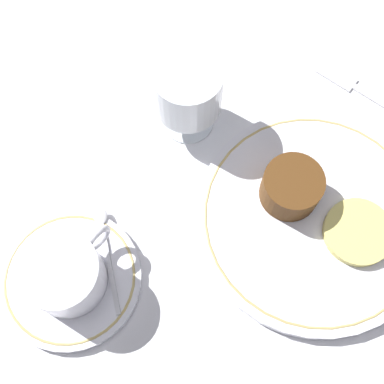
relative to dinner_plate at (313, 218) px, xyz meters
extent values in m
plane|color=white|center=(-0.04, 0.04, -0.01)|extent=(3.00, 3.00, 0.00)
cylinder|color=white|center=(0.00, 0.00, 0.00)|extent=(0.26, 0.26, 0.01)
torus|color=tan|center=(0.00, 0.00, 0.00)|extent=(0.25, 0.25, 0.00)
cylinder|color=white|center=(-0.23, 0.16, 0.00)|extent=(0.15, 0.15, 0.01)
torus|color=tan|center=(-0.23, 0.16, 0.00)|extent=(0.14, 0.14, 0.00)
cylinder|color=white|center=(-0.23, 0.15, 0.03)|extent=(0.08, 0.08, 0.06)
cylinder|color=#331E0F|center=(-0.23, 0.15, 0.04)|extent=(0.07, 0.07, 0.05)
torus|color=white|center=(-0.18, 0.15, 0.04)|extent=(0.03, 0.01, 0.04)
cube|color=silver|center=(-0.19, 0.13, 0.00)|extent=(0.06, 0.09, 0.00)
ellipsoid|color=silver|center=(-0.15, 0.18, 0.00)|extent=(0.03, 0.03, 0.00)
cylinder|color=silver|center=(0.00, 0.19, -0.01)|extent=(0.06, 0.06, 0.01)
cylinder|color=silver|center=(0.00, 0.19, 0.02)|extent=(0.01, 0.01, 0.04)
cylinder|color=silver|center=(0.00, 0.19, 0.07)|extent=(0.08, 0.08, 0.06)
cylinder|color=maroon|center=(0.00, 0.19, 0.05)|extent=(0.07, 0.07, 0.03)
cube|color=silver|center=(0.17, 0.09, -0.01)|extent=(0.03, 0.05, 0.01)
cylinder|color=#563314|center=(0.00, 0.04, 0.03)|extent=(0.07, 0.07, 0.04)
cylinder|color=#EFE075|center=(0.02, -0.05, 0.01)|extent=(0.08, 0.08, 0.01)
camera|label=1|loc=(-0.23, -0.02, 0.57)|focal=50.00mm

